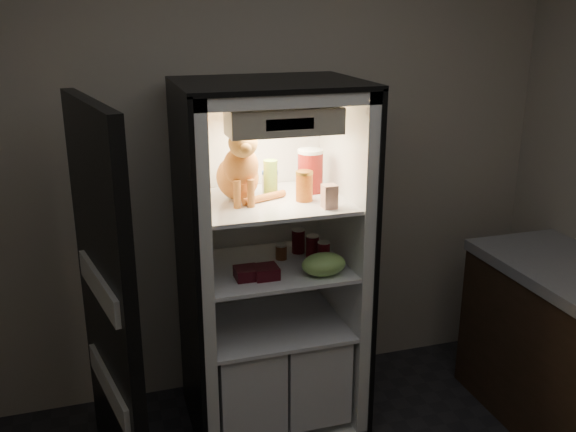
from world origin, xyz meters
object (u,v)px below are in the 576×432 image
at_px(parmesan_shaker, 271,178).
at_px(soda_can_c, 324,253).
at_px(condiment_jar, 281,252).
at_px(grape_bag, 324,264).
at_px(refrigerator, 270,286).
at_px(tabby_cat, 240,170).
at_px(mayo_tub, 270,182).
at_px(berry_box_left, 247,273).
at_px(pepper_jar, 310,171).
at_px(berry_box_right, 266,272).
at_px(soda_can_b, 312,247).
at_px(salsa_jar, 304,186).
at_px(cream_carton, 329,196).
at_px(soda_can_a, 298,241).

distance_m(parmesan_shaker, soda_can_c, 0.47).
bearing_deg(condiment_jar, grape_bag, -61.91).
relative_size(refrigerator, tabby_cat, 4.48).
xyz_separation_m(mayo_tub, berry_box_left, (-0.20, -0.26, -0.38)).
bearing_deg(pepper_jar, tabby_cat, -172.46).
bearing_deg(grape_bag, tabby_cat, 147.08).
bearing_deg(berry_box_right, mayo_tub, 69.58).
bearing_deg(soda_can_b, salsa_jar, -133.88).
height_order(refrigerator, mayo_tub, refrigerator).
xyz_separation_m(mayo_tub, soda_can_c, (0.23, -0.19, -0.35)).
bearing_deg(cream_carton, parmesan_shaker, 127.70).
bearing_deg(refrigerator, soda_can_c, -26.31).
relative_size(soda_can_a, soda_can_b, 1.01).
height_order(tabby_cat, pepper_jar, tabby_cat).
distance_m(soda_can_a, condiment_jar, 0.13).
bearing_deg(cream_carton, condiment_jar, 120.24).
bearing_deg(soda_can_b, parmesan_shaker, 166.80).
distance_m(pepper_jar, grape_bag, 0.50).
relative_size(soda_can_a, condiment_jar, 1.58).
height_order(soda_can_a, soda_can_c, soda_can_a).
relative_size(mayo_tub, soda_can_b, 0.88).
bearing_deg(condiment_jar, berry_box_left, -140.28).
xyz_separation_m(soda_can_a, berry_box_left, (-0.35, -0.26, -0.04)).
bearing_deg(pepper_jar, soda_can_b, -95.93).
height_order(parmesan_shaker, berry_box_left, parmesan_shaker).
xyz_separation_m(parmesan_shaker, cream_carton, (0.21, -0.28, -0.04)).
relative_size(salsa_jar, soda_can_b, 1.16).
bearing_deg(grape_bag, berry_box_right, 169.34).
height_order(tabby_cat, soda_can_c, tabby_cat).
distance_m(pepper_jar, soda_can_b, 0.40).
bearing_deg(mayo_tub, berry_box_right, -110.42).
xyz_separation_m(parmesan_shaker, berry_box_right, (-0.09, -0.21, -0.41)).
bearing_deg(refrigerator, grape_bag, -51.91).
height_order(salsa_jar, grape_bag, salsa_jar).
height_order(pepper_jar, soda_can_c, pepper_jar).
bearing_deg(pepper_jar, grape_bag, -94.76).
relative_size(refrigerator, soda_can_b, 14.40).
bearing_deg(mayo_tub, berry_box_left, -127.08).
xyz_separation_m(cream_carton, condiment_jar, (-0.16, 0.27, -0.37)).
xyz_separation_m(mayo_tub, salsa_jar, (0.12, -0.19, 0.02)).
bearing_deg(soda_can_c, parmesan_shaker, 151.97).
relative_size(condiment_jar, grape_bag, 0.37).
height_order(soda_can_b, berry_box_right, soda_can_b).
bearing_deg(grape_bag, parmesan_shaker, 126.17).
bearing_deg(salsa_jar, refrigerator, 140.12).
relative_size(soda_can_a, berry_box_left, 1.16).
relative_size(tabby_cat, parmesan_shaker, 2.25).
height_order(salsa_jar, cream_carton, salsa_jar).
xyz_separation_m(soda_can_c, grape_bag, (-0.05, -0.14, -0.00)).
distance_m(parmesan_shaker, grape_bag, 0.51).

